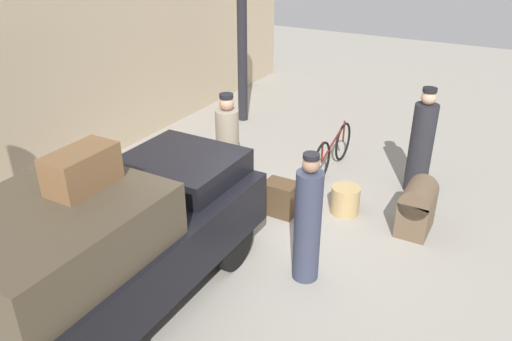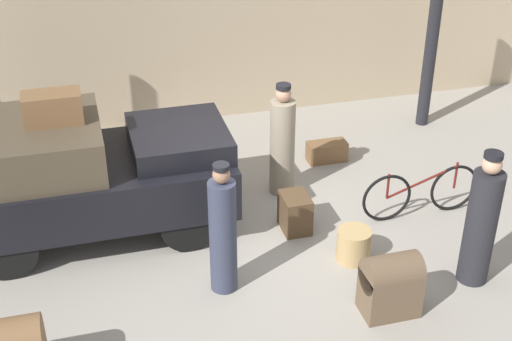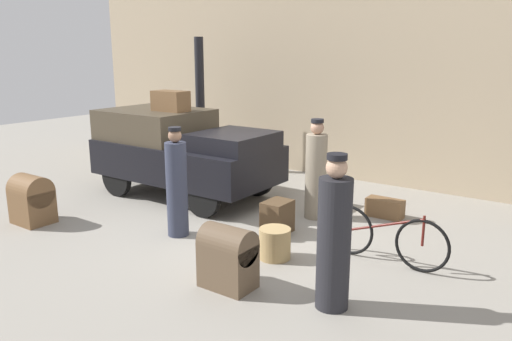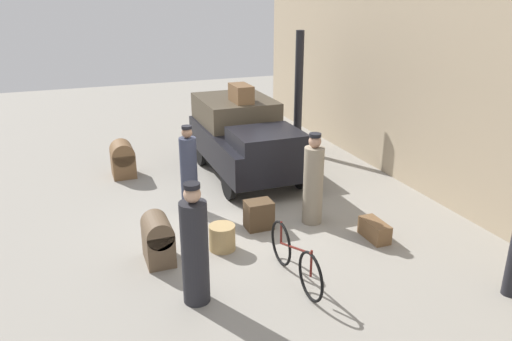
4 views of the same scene
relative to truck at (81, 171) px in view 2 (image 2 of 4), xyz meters
The scene contains 12 objects.
ground_plane 2.44m from the truck, 20.73° to the right, with size 30.00×30.00×0.00m, color gray.
canopy_pillar_right 6.49m from the truck, 17.49° to the left, with size 0.22×0.22×3.24m.
truck is the anchor object (origin of this frame).
bicycle 4.80m from the truck, 10.51° to the right, with size 1.81×0.04×0.79m.
wicker_basket 3.80m from the truck, 25.79° to the right, with size 0.46×0.46×0.45m.
conductor_in_dark_uniform 2.97m from the truck, ahead, with size 0.38×0.38×1.77m.
porter_carrying_trunk 2.35m from the truck, 48.05° to the right, with size 0.34×0.34×1.77m.
porter_lifting_near_truck 5.25m from the truck, 27.34° to the right, with size 0.39×0.39×1.82m.
trunk_large_brown 3.00m from the truck, 14.65° to the right, with size 0.38×0.50×0.54m.
suitcase_small_leather 4.18m from the truck, 14.85° to the left, with size 0.65×0.30×0.33m.
suitcase_tan_flat 4.36m from the truck, 38.89° to the right, with size 0.66×0.45×0.81m.
trunk_on_truck_roof 0.99m from the truck, behind, with size 0.74×0.41×0.41m.
Camera 2 is at (-2.02, -7.91, 5.71)m, focal length 50.00 mm.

